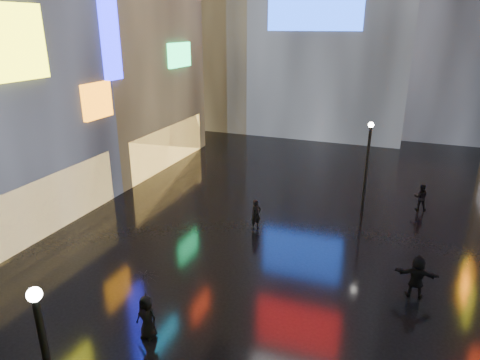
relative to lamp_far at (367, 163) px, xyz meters
The scene contains 8 objects.
ground 5.03m from the lamp_far, 146.74° to the right, with size 140.00×140.00×0.00m, color black.
building_left_far 21.32m from the lamp_far, 169.01° to the left, with size 10.28×12.00×22.00m.
lamp_far is the anchor object (origin of this frame).
pedestrian_4 14.40m from the lamp_far, 113.40° to the right, with size 0.77×0.50×1.58m, color black.
pedestrian_5 8.12m from the lamp_far, 69.39° to the right, with size 1.62×0.52×1.75m, color black.
pedestrian_6 6.70m from the lamp_far, 141.18° to the right, with size 0.57×0.38×1.57m, color black.
pedestrian_7 4.06m from the lamp_far, 28.67° to the left, with size 0.74×0.58×1.53m, color black.
umbrella_2 14.27m from the lamp_far, 113.40° to the right, with size 0.95×0.97×0.87m, color black.
Camera 1 is at (4.93, -0.76, 9.98)m, focal length 32.00 mm.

